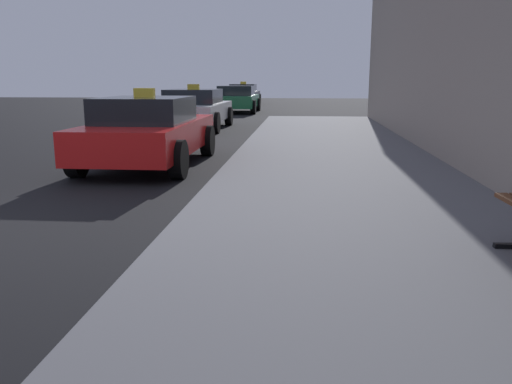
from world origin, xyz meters
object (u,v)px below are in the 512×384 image
Objects in this scene: car_red at (149,131)px; car_white at (195,109)px; car_green at (237,99)px; car_black at (244,94)px.

car_red is 7.31m from car_white.
car_red is 15.95m from car_green.
car_white is 1.09× the size of car_green.
car_black is (-0.91, 23.91, 0.00)m from car_red.
car_white is 8.66m from car_green.
car_green is 0.95× the size of car_black.
car_red is 0.96× the size of car_black.
car_white is (-0.62, 7.29, 0.00)m from car_red.
car_black reaches higher than car_green.
car_red reaches higher than car_green.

